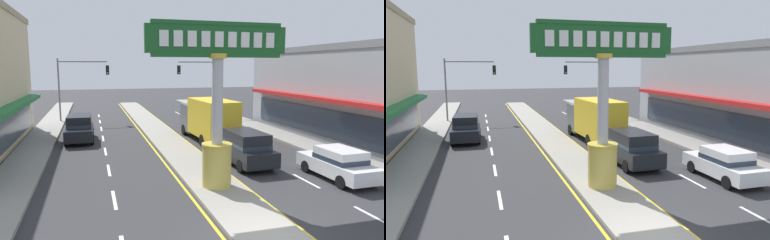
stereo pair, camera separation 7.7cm
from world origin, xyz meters
The scene contains 13 objects.
ground_plane centered at (0.00, 0.00, 0.00)m, with size 160.00×160.00×0.00m, color #303033.
median_strip centered at (0.00, 18.00, 0.07)m, with size 2.40×52.00×0.14m, color gray.
sidewalk_left centered at (-8.94, 16.00, 0.09)m, with size 2.29×60.00×0.18m, color gray.
sidewalk_right centered at (8.94, 16.00, 0.09)m, with size 2.29×60.00×0.18m, color gray.
lane_markings centered at (0.00, 16.65, 0.00)m, with size 9.14×52.00×0.01m.
district_sign centered at (0.00, 4.92, 3.54)m, with size 6.22×1.35×7.15m.
storefront_right centered at (14.16, 12.95, 3.49)m, with size 8.13×21.69×6.98m.
traffic_light_left_side centered at (-6.43, 27.15, 4.25)m, with size 4.86×0.46×6.20m.
traffic_light_right_side centered at (6.43, 26.71, 4.25)m, with size 4.86×0.46×6.20m.
sedan_near_right_lane centered at (6.15, 4.66, 0.79)m, with size 1.90×4.33×1.53m.
suv_far_right_lane centered at (2.85, 8.25, 0.98)m, with size 2.05×4.64×1.90m.
suv_near_left_lane centered at (-6.15, 17.49, 0.98)m, with size 2.03×4.63×1.90m.
box_truck_mid_left_lane centered at (2.92, 14.91, 1.69)m, with size 2.49×6.99×3.12m.
Camera 1 is at (-5.25, -9.59, 5.41)m, focal length 33.48 mm.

